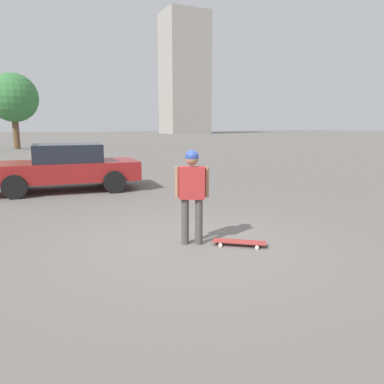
% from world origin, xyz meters
% --- Properties ---
extents(ground_plane, '(220.00, 220.00, 0.00)m').
position_xyz_m(ground_plane, '(0.00, 0.00, 0.00)').
color(ground_plane, slate).
extents(person, '(0.36, 0.51, 1.58)m').
position_xyz_m(person, '(0.00, 0.00, 0.96)').
color(person, '#4C4742').
rests_on(person, ground_plane).
extents(skateboard, '(0.71, 0.83, 0.08)m').
position_xyz_m(skateboard, '(-0.43, -0.66, 0.06)').
color(skateboard, '#A5332D').
rests_on(skateboard, ground_plane).
extents(car_parked_near, '(2.39, 4.48, 1.41)m').
position_xyz_m(car_parked_near, '(6.39, 1.19, 0.74)').
color(car_parked_near, maroon).
rests_on(car_parked_near, ground_plane).
extents(building_block_distant, '(8.79, 9.77, 27.22)m').
position_xyz_m(building_block_distant, '(76.78, -34.91, 13.61)').
color(building_block_distant, '#9E998E').
rests_on(building_block_distant, ground_plane).
extents(tree_distant, '(3.95, 3.95, 6.16)m').
position_xyz_m(tree_distant, '(29.18, 2.21, 4.15)').
color(tree_distant, brown).
rests_on(tree_distant, ground_plane).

